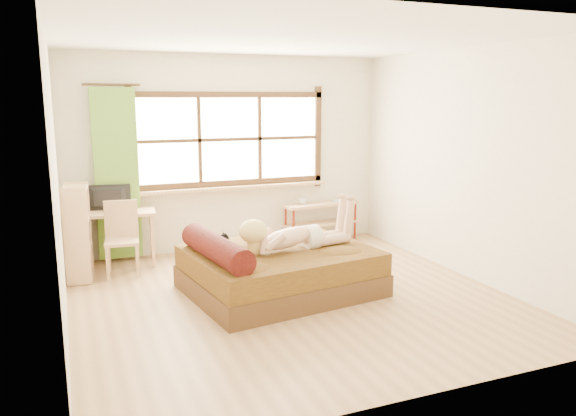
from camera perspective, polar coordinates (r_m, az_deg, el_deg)
name	(u,v)px	position (r m, az deg, el deg)	size (l,w,h in m)	color
floor	(291,297)	(6.14, 0.28, -9.06)	(4.50, 4.50, 0.00)	#9E754C
ceiling	(291,38)	(5.79, 0.31, 16.89)	(4.50, 4.50, 0.00)	white
wall_back	(230,154)	(7.93, -5.92, 5.52)	(4.50, 4.50, 0.00)	silver
wall_front	(418,215)	(3.86, 13.10, -0.69)	(4.50, 4.50, 0.00)	silver
wall_left	(57,186)	(5.39, -22.46, 2.07)	(4.50, 4.50, 0.00)	silver
wall_right	(467,164)	(6.98, 17.70, 4.29)	(4.50, 4.50, 0.00)	silver
window	(230,142)	(7.88, -5.88, 6.65)	(2.80, 0.16, 1.46)	#FFEDBF
curtain	(117,174)	(7.55, -17.01, 3.28)	(0.55, 0.10, 2.20)	#3F7B21
bed	(276,269)	(6.22, -1.19, -6.24)	(2.13, 1.80, 0.74)	#371E10
woman	(294,223)	(6.12, 0.66, -1.56)	(1.35, 0.39, 0.58)	#D3A388
kitten	(214,243)	(6.03, -7.57, -3.56)	(0.29, 0.12, 0.23)	black
desk	(109,219)	(7.45, -17.71, -1.04)	(1.19, 0.65, 0.71)	tan
monitor	(108,198)	(7.45, -17.86, 0.97)	(0.57, 0.07, 0.33)	black
chair	(122,234)	(7.13, -16.53, -2.51)	(0.44, 0.44, 0.89)	tan
pipe_shelf	(322,213)	(8.38, 3.46, -0.50)	(1.20, 0.43, 0.67)	tan
cup	(303,201)	(8.21, 1.51, 0.70)	(0.11, 0.11, 0.09)	gray
book	(333,201)	(8.42, 4.63, 0.68)	(0.15, 0.21, 0.02)	gray
bookshelf	(78,233)	(7.00, -20.58, -2.35)	(0.32, 0.51, 1.13)	tan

